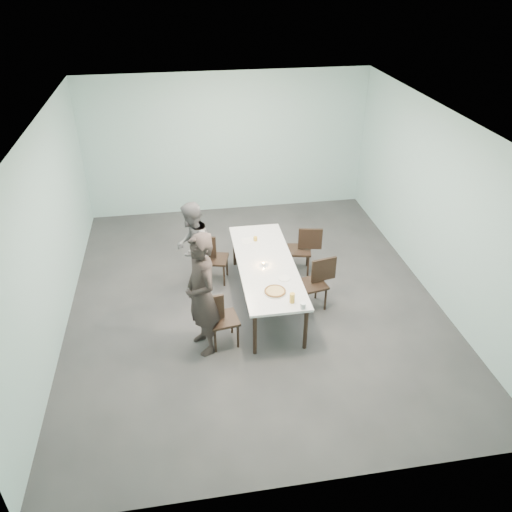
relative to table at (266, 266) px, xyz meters
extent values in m
plane|color=#333335|center=(-0.19, 0.13, -0.69)|extent=(7.00, 7.00, 0.00)
cube|color=#A0C9C7|center=(-0.19, 3.63, 0.81)|extent=(6.00, 0.02, 3.00)
cube|color=#A0C9C7|center=(-0.19, -3.37, 0.81)|extent=(6.00, 0.02, 3.00)
cube|color=#A0C9C7|center=(-3.19, 0.13, 0.81)|extent=(0.02, 7.00, 3.00)
cube|color=#A0C9C7|center=(2.81, 0.13, 0.81)|extent=(0.02, 7.00, 3.00)
cube|color=white|center=(-0.19, 0.13, 2.31)|extent=(6.00, 7.00, 0.02)
cube|color=white|center=(0.00, 0.00, 0.04)|extent=(0.92, 2.61, 0.04)
cylinder|color=black|center=(-0.38, -1.22, -0.34)|extent=(0.06, 0.06, 0.71)
cylinder|color=black|center=(-0.36, 1.22, -0.34)|extent=(0.06, 0.06, 0.71)
cylinder|color=black|center=(0.36, -1.22, -0.34)|extent=(0.06, 0.06, 0.71)
cylinder|color=black|center=(0.38, 1.22, -0.34)|extent=(0.06, 0.06, 0.71)
cube|color=black|center=(-0.80, -0.90, -0.26)|extent=(0.48, 0.48, 0.04)
cube|color=black|center=(-0.98, -0.93, -0.02)|extent=(0.42, 0.10, 0.40)
cylinder|color=black|center=(-0.94, -1.10, -0.49)|extent=(0.04, 0.04, 0.41)
cylinder|color=black|center=(-0.99, -0.76, -0.49)|extent=(0.04, 0.04, 0.41)
cylinder|color=black|center=(-0.60, -1.05, -0.49)|extent=(0.04, 0.04, 0.41)
cylinder|color=black|center=(-0.65, -0.71, -0.49)|extent=(0.04, 0.04, 0.41)
cube|color=black|center=(-0.75, 0.77, -0.26)|extent=(0.51, 0.51, 0.04)
cube|color=black|center=(-0.93, 0.82, -0.02)|extent=(0.42, 0.15, 0.40)
cylinder|color=black|center=(-0.96, 0.65, -0.49)|extent=(0.04, 0.04, 0.41)
cylinder|color=black|center=(-0.87, 0.98, -0.49)|extent=(0.04, 0.04, 0.41)
cylinder|color=black|center=(-0.63, 0.56, -0.49)|extent=(0.04, 0.04, 0.41)
cylinder|color=black|center=(-0.54, 0.89, -0.49)|extent=(0.04, 0.04, 0.41)
cube|color=black|center=(0.71, -0.25, -0.26)|extent=(0.49, 0.49, 0.04)
cube|color=black|center=(0.90, -0.21, -0.02)|extent=(0.42, 0.12, 0.40)
cylinder|color=black|center=(0.85, -0.05, -0.49)|extent=(0.04, 0.04, 0.41)
cylinder|color=black|center=(0.91, -0.38, -0.49)|extent=(0.04, 0.04, 0.41)
cylinder|color=black|center=(0.51, -0.11, -0.49)|extent=(0.04, 0.04, 0.41)
cylinder|color=black|center=(0.58, -0.45, -0.49)|extent=(0.04, 0.04, 0.41)
cube|color=black|center=(0.75, 0.83, -0.26)|extent=(0.50, 0.50, 0.04)
cube|color=black|center=(0.94, 0.79, -0.02)|extent=(0.42, 0.13, 0.40)
cylinder|color=black|center=(0.95, 0.96, -0.49)|extent=(0.04, 0.04, 0.41)
cylinder|color=black|center=(0.88, 0.63, -0.49)|extent=(0.04, 0.04, 0.41)
cylinder|color=black|center=(0.62, 1.03, -0.49)|extent=(0.04, 0.04, 0.41)
cylinder|color=black|center=(0.55, 0.70, -0.49)|extent=(0.04, 0.04, 0.41)
imported|color=black|center=(-1.08, -0.96, 0.25)|extent=(0.65, 0.79, 1.88)
imported|color=slate|center=(-1.13, 0.66, 0.09)|extent=(0.77, 0.89, 1.56)
cylinder|color=white|center=(-0.01, -0.80, 0.06)|extent=(0.34, 0.34, 0.01)
cylinder|color=#DEBA7E|center=(-0.01, -0.80, 0.08)|extent=(0.30, 0.30, 0.01)
torus|color=brown|center=(-0.01, -0.80, 0.08)|extent=(0.32, 0.32, 0.03)
cylinder|color=white|center=(0.20, -0.47, 0.06)|extent=(0.18, 0.18, 0.01)
cylinder|color=gold|center=(0.18, -1.08, 0.13)|extent=(0.08, 0.08, 0.15)
cylinder|color=silver|center=(0.29, -1.24, 0.10)|extent=(0.08, 0.08, 0.09)
cylinder|color=silver|center=(-0.05, -0.05, 0.07)|extent=(0.06, 0.06, 0.03)
cylinder|color=orange|center=(-0.05, -0.05, 0.10)|extent=(0.04, 0.04, 0.01)
cylinder|color=gold|center=(-0.05, 0.74, 0.10)|extent=(0.07, 0.07, 0.08)
cube|color=silver|center=(-0.13, 0.76, 0.06)|extent=(0.30, 0.22, 0.01)
camera|label=1|loc=(-1.25, -6.61, 4.31)|focal=35.00mm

